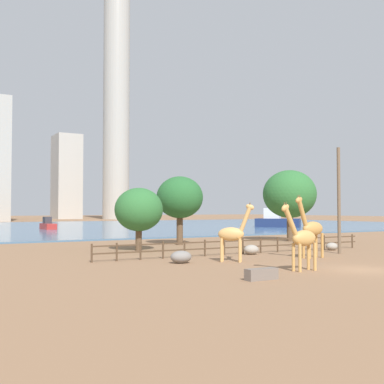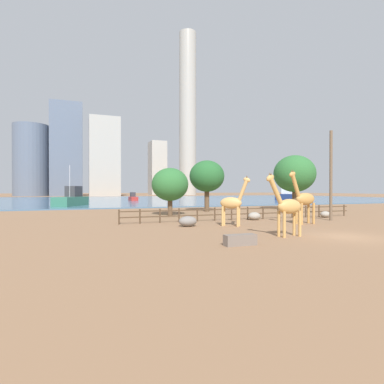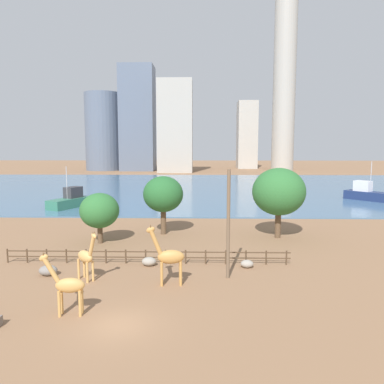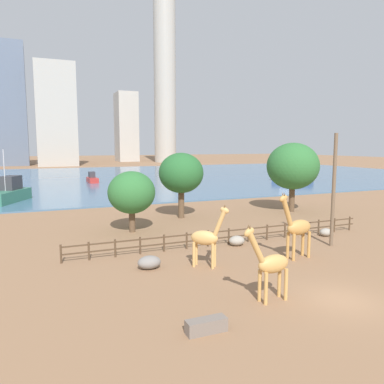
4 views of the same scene
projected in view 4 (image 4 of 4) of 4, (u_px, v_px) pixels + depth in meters
ground_plane at (99, 177)px, 92.54m from camera, size 400.00×400.00×0.00m
harbor_water at (100, 178)px, 89.78m from camera, size 180.00×86.00×0.20m
giraffe_tall at (207, 238)px, 24.37m from camera, size 2.29×2.10×4.21m
giraffe_companion at (297, 227)px, 26.20m from camera, size 3.02×1.07×4.79m
giraffe_young at (271, 264)px, 18.97m from camera, size 2.86×0.87×4.14m
utility_pole at (334, 190)px, 29.18m from camera, size 0.28×0.28×8.88m
boulder_near_fence at (237, 241)px, 29.79m from camera, size 1.30×1.05×0.78m
boulder_by_pole at (326, 232)px, 32.87m from camera, size 1.14×0.92×0.69m
boulder_small at (149, 262)px, 24.17m from camera, size 1.52×1.14×0.86m
feeding_trough at (206, 326)px, 15.97m from camera, size 1.80×0.60×0.60m
enclosure_fence at (230, 235)px, 30.19m from camera, size 26.12×0.14×1.30m
tree_left_large at (132, 193)px, 34.09m from camera, size 4.32×4.32×5.61m
tree_center_broad at (181, 173)px, 40.62m from camera, size 4.87×4.87×7.14m
tree_right_tall at (293, 166)px, 44.45m from camera, size 6.16×6.16×8.24m
boat_ferry at (8, 193)px, 51.34m from camera, size 6.07×8.45×7.19m
boat_sailboat at (292, 175)px, 82.35m from camera, size 7.94×8.46×7.69m
boat_tug at (92, 179)px, 78.25m from camera, size 1.93×5.03×2.19m
skyline_tower_needle at (165, 56)px, 169.51m from camera, size 10.04×10.04×96.07m
skyline_tower_glass at (5, 105)px, 143.75m from camera, size 15.12×12.77×46.61m
skyline_block_left at (126, 127)px, 182.89m from camera, size 9.52×12.80×33.18m
skyline_block_right at (56, 115)px, 141.35m from camera, size 14.49×11.88×38.47m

